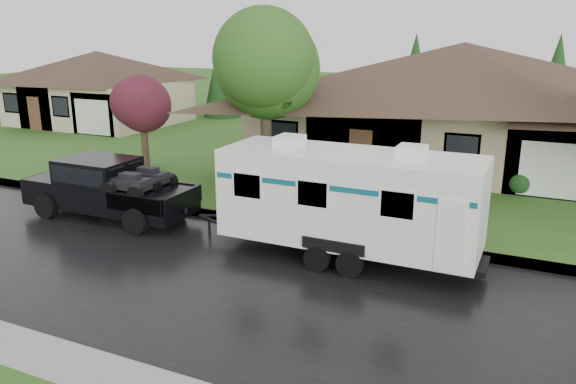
# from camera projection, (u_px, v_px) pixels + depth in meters

# --- Properties ---
(ground) EXTENTS (140.00, 140.00, 0.00)m
(ground) POSITION_uv_depth(u_px,v_px,m) (303.00, 260.00, 15.87)
(ground) COLOR #30561B
(ground) RESTS_ON ground
(road) EXTENTS (140.00, 8.00, 0.01)m
(road) POSITION_uv_depth(u_px,v_px,m) (271.00, 289.00, 14.12)
(road) COLOR black
(road) RESTS_ON ground
(curb) EXTENTS (140.00, 0.50, 0.15)m
(curb) POSITION_uv_depth(u_px,v_px,m) (331.00, 233.00, 17.81)
(curb) COLOR gray
(curb) RESTS_ON ground
(lawn) EXTENTS (140.00, 26.00, 0.15)m
(lawn) POSITION_uv_depth(u_px,v_px,m) (418.00, 155.00, 28.92)
(lawn) COLOR #30561B
(lawn) RESTS_ON ground
(house_main) EXTENTS (19.44, 10.80, 6.90)m
(house_main) POSITION_uv_depth(u_px,v_px,m) (467.00, 90.00, 26.00)
(house_main) COLOR #9C886A
(house_main) RESTS_ON lawn
(house_far) EXTENTS (10.80, 8.64, 5.80)m
(house_far) POSITION_uv_depth(u_px,v_px,m) (100.00, 81.00, 37.67)
(house_far) COLOR #BEB18D
(house_far) RESTS_ON lawn
(tree_left_green) EXTENTS (4.08, 4.08, 6.75)m
(tree_left_green) POSITION_uv_depth(u_px,v_px,m) (266.00, 69.00, 21.46)
(tree_left_green) COLOR #382B1E
(tree_left_green) RESTS_ON lawn
(tree_red) EXTENTS (2.47, 2.47, 4.09)m
(tree_red) POSITION_uv_depth(u_px,v_px,m) (142.00, 107.00, 25.01)
(tree_red) COLOR #382B1E
(tree_red) RESTS_ON lawn
(shrub_row) EXTENTS (13.60, 1.00, 1.00)m
(shrub_row) POSITION_uv_depth(u_px,v_px,m) (438.00, 173.00, 22.98)
(shrub_row) COLOR #143814
(shrub_row) RESTS_ON lawn
(pickup_truck) EXTENTS (6.14, 2.33, 2.05)m
(pickup_truck) POSITION_uv_depth(u_px,v_px,m) (106.00, 186.00, 19.33)
(pickup_truck) COLOR black
(pickup_truck) RESTS_ON ground
(travel_trailer) EXTENTS (7.57, 2.66, 3.40)m
(travel_trailer) POSITION_uv_depth(u_px,v_px,m) (350.00, 197.00, 15.57)
(travel_trailer) COLOR white
(travel_trailer) RESTS_ON ground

